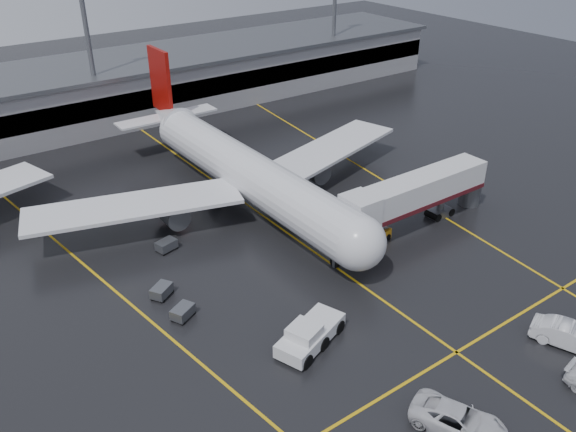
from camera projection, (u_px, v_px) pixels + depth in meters
ground at (292, 236)px, 62.19m from camera, size 220.00×220.00×0.00m
apron_line_centre at (292, 236)px, 62.18m from camera, size 0.25×90.00×0.02m
apron_line_stop at (457, 352)px, 46.55m from camera, size 60.00×0.25×0.02m
apron_line_left at (72, 255)px, 59.05m from camera, size 9.99×69.35×0.02m
apron_line_right at (357, 165)px, 78.50m from camera, size 7.57×69.64×0.02m
terminal at (116, 88)px, 94.16m from camera, size 122.00×19.00×8.60m
light_mast_mid at (87, 33)px, 82.49m from camera, size 3.00×1.20×25.45m
light_mast_right at (335, 2)px, 105.52m from camera, size 3.00×1.20×25.45m
main_airliner at (242, 169)px, 67.05m from camera, size 48.80×45.60×14.10m
jet_bridge at (417, 194)px, 62.10m from camera, size 19.90×3.40×6.05m
pushback_tractor at (309, 335)px, 46.91m from camera, size 7.15×4.79×2.37m
belt_loader at (375, 237)px, 60.96m from camera, size 3.91×2.34×2.32m
service_van_a at (459, 420)px, 39.43m from camera, size 5.25×7.12×1.80m
service_van_c at (570, 336)px, 46.78m from camera, size 4.09×6.28×1.96m
baggage_cart_a at (183, 312)px, 50.05m from camera, size 2.37×2.08×1.12m
baggage_cart_b at (162, 291)px, 52.70m from camera, size 2.39×2.17×1.12m
baggage_cart_c at (166, 245)px, 59.49m from camera, size 2.26×1.76×1.12m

